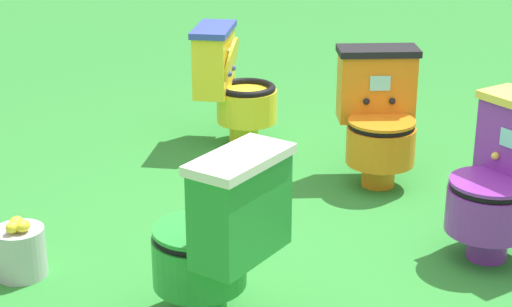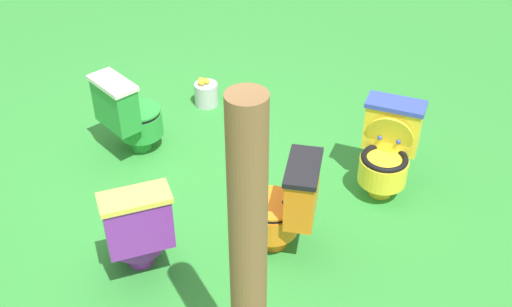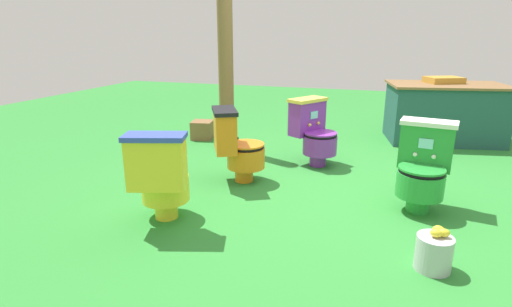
{
  "view_description": "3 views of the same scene",
  "coord_description": "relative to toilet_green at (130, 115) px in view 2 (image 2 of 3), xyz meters",
  "views": [
    {
      "loc": [
        3.32,
        1.13,
        1.81
      ],
      "look_at": [
        -0.1,
        -0.47,
        0.39
      ],
      "focal_mm": 60.05,
      "sensor_mm": 36.0,
      "label": 1
    },
    {
      "loc": [
        -2.77,
        2.49,
        3.14
      ],
      "look_at": [
        -0.44,
        -0.45,
        0.39
      ],
      "focal_mm": 43.87,
      "sensor_mm": 36.0,
      "label": 2
    },
    {
      "loc": [
        0.39,
        -3.6,
        1.41
      ],
      "look_at": [
        -0.74,
        -0.14,
        0.31
      ],
      "focal_mm": 28.05,
      "sensor_mm": 36.0,
      "label": 3
    }
  ],
  "objects": [
    {
      "name": "toilet_purple",
      "position": [
        -1.05,
        0.89,
        0.0
      ],
      "size": [
        0.63,
        0.6,
        0.73
      ],
      "rotation": [
        0.0,
        0.0,
        4.16
      ],
      "color": "purple",
      "rests_on": "ground"
    },
    {
      "name": "toilet_yellow",
      "position": [
        -1.9,
        -0.88,
        0.0
      ],
      "size": [
        0.53,
        0.59,
        0.73
      ],
      "rotation": [
        0.0,
        0.0,
        0.3
      ],
      "color": "yellow",
      "rests_on": "ground"
    },
    {
      "name": "toilet_orange",
      "position": [
        -1.67,
        0.12,
        0.0
      ],
      "size": [
        0.62,
        0.58,
        0.73
      ],
      "rotation": [
        0.0,
        0.0,
        5.19
      ],
      "color": "orange",
      "rests_on": "ground"
    },
    {
      "name": "toilet_green",
      "position": [
        0.0,
        0.0,
        0.0
      ],
      "size": [
        0.48,
        0.55,
        0.73
      ],
      "rotation": [
        0.0,
        0.0,
        2.98
      ],
      "color": "green",
      "rests_on": "ground"
    },
    {
      "name": "wooden_post",
      "position": [
        -2.18,
        1.14,
        0.58
      ],
      "size": [
        0.18,
        0.18,
        1.9
      ],
      "primitive_type": "cylinder",
      "color": "brown",
      "rests_on": "ground"
    },
    {
      "name": "ground",
      "position": [
        -0.73,
        0.24,
        -0.37
      ],
      "size": [
        14.0,
        14.0,
        0.0
      ],
      "primitive_type": "plane",
      "color": "#2D8433"
    },
    {
      "name": "lemon_bucket",
      "position": [
        0.03,
        -0.95,
        -0.25
      ],
      "size": [
        0.22,
        0.22,
        0.28
      ],
      "color": "#B7B7BF",
      "rests_on": "ground"
    }
  ]
}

